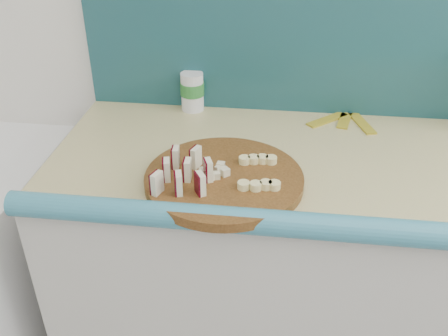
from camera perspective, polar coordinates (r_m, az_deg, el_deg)
kitchen_counter at (r=1.69m, az=22.71°, el=-13.03°), size 2.20×0.63×0.91m
cutting_board at (r=1.21m, az=0.00°, el=-1.29°), size 0.43×0.43×0.02m
apple_wedges at (r=1.17m, az=-4.66°, el=-0.40°), size 0.13×0.16×0.05m
apple_chunks at (r=1.20m, az=-1.16°, el=-0.42°), size 0.05×0.06×0.02m
banana_slices at (r=1.20m, az=3.96°, el=-0.47°), size 0.11×0.15×0.02m
canister at (r=1.57m, az=-3.65°, el=8.80°), size 0.07×0.07×0.12m
banana_peel at (r=1.56m, az=13.62°, el=5.34°), size 0.20×0.18×0.01m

